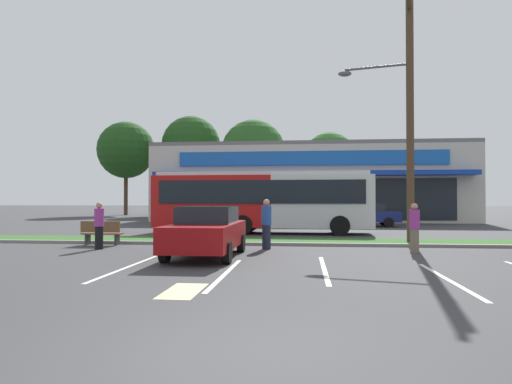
{
  "coord_description": "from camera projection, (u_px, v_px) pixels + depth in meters",
  "views": [
    {
      "loc": [
        0.77,
        -5.02,
        1.82
      ],
      "look_at": [
        -1.68,
        18.1,
        2.18
      ],
      "focal_mm": 31.96,
      "sensor_mm": 36.0,
      "label": 1
    }
  ],
  "objects": [
    {
      "name": "parking_stripe_0",
      "position": [
        127.0,
        267.0,
        12.09
      ],
      "size": [
        0.12,
        4.8,
        0.01
      ],
      "primitive_type": "cube",
      "color": "silver",
      "rests_on": "ground_plane"
    },
    {
      "name": "tree_left",
      "position": [
        191.0,
        146.0,
        52.23
      ],
      "size": [
        6.71,
        6.71,
        11.33
      ],
      "color": "#473323",
      "rests_on": "ground_plane"
    },
    {
      "name": "pedestrian_by_pole",
      "position": [
        414.0,
        228.0,
        15.33
      ],
      "size": [
        0.34,
        0.34,
        1.68
      ],
      "rotation": [
        0.0,
        0.0,
        5.62
      ],
      "color": "#726651",
      "rests_on": "ground_plane"
    },
    {
      "name": "utility_pole",
      "position": [
        406.0,
        110.0,
        18.31
      ],
      "size": [
        3.16,
        2.36,
        10.08
      ],
      "color": "#4C3826",
      "rests_on": "ground_plane"
    },
    {
      "name": "parking_stripe_2",
      "position": [
        324.0,
        269.0,
        11.82
      ],
      "size": [
        0.12,
        4.8,
        0.01
      ],
      "primitive_type": "cube",
      "color": "silver",
      "rests_on": "ground_plane"
    },
    {
      "name": "pedestrian_mid",
      "position": [
        266.0,
        224.0,
        16.51
      ],
      "size": [
        0.37,
        0.37,
        1.81
      ],
      "rotation": [
        0.0,
        0.0,
        4.82
      ],
      "color": "#1E2338",
      "rests_on": "ground_plane"
    },
    {
      "name": "grass_median",
      "position": [
        286.0,
        241.0,
        18.96
      ],
      "size": [
        56.0,
        2.2,
        0.12
      ],
      "primitive_type": "cube",
      "color": "#2D5B23",
      "rests_on": "ground_plane"
    },
    {
      "name": "car_2",
      "position": [
        366.0,
        215.0,
        30.11
      ],
      "size": [
        4.4,
        1.88,
        1.53
      ],
      "rotation": [
        0.0,
        0.0,
        3.14
      ],
      "color": "navy",
      "rests_on": "ground_plane"
    },
    {
      "name": "storefront_building",
      "position": [
        309.0,
        184.0,
        41.75
      ],
      "size": [
        25.63,
        15.34,
        6.35
      ],
      "color": "#BCB7AD",
      "rests_on": "ground_plane"
    },
    {
      "name": "tree_mid_left",
      "position": [
        253.0,
        152.0,
        48.1
      ],
      "size": [
        6.79,
        6.79,
        10.2
      ],
      "color": "#473323",
      "rests_on": "ground_plane"
    },
    {
      "name": "car_1",
      "position": [
        207.0,
        231.0,
        14.3
      ],
      "size": [
        2.01,
        4.6,
        1.59
      ],
      "rotation": [
        0.0,
        0.0,
        -1.57
      ],
      "color": "maroon",
      "rests_on": "ground_plane"
    },
    {
      "name": "curb_lip",
      "position": [
        284.0,
        244.0,
        17.75
      ],
      "size": [
        56.0,
        0.24,
        0.12
      ],
      "primitive_type": "cube",
      "color": "gray",
      "rests_on": "ground_plane"
    },
    {
      "name": "city_bus",
      "position": [
        263.0,
        200.0,
        24.2
      ],
      "size": [
        11.54,
        2.92,
        3.25
      ],
      "rotation": [
        0.0,
        0.0,
        -0.03
      ],
      "color": "#B71414",
      "rests_on": "ground_plane"
    },
    {
      "name": "tree_far_left",
      "position": [
        126.0,
        150.0,
        51.89
      ],
      "size": [
        6.44,
        6.44,
        10.64
      ],
      "color": "#473323",
      "rests_on": "ground_plane"
    },
    {
      "name": "parking_stripe_3",
      "position": [
        447.0,
        279.0,
        10.3
      ],
      "size": [
        0.12,
        4.8,
        0.01
      ],
      "primitive_type": "cube",
      "color": "silver",
      "rests_on": "ground_plane"
    },
    {
      "name": "ground_plane",
      "position": [
        235.0,
        363.0,
        5.04
      ],
      "size": [
        240.0,
        240.0,
        0.0
      ],
      "primitive_type": "plane",
      "color": "#38383A"
    },
    {
      "name": "tree_mid",
      "position": [
        330.0,
        158.0,
        50.4
      ],
      "size": [
        5.72,
        5.72,
        9.23
      ],
      "color": "#473323",
      "rests_on": "ground_plane"
    },
    {
      "name": "bus_stop_bench",
      "position": [
        102.0,
        232.0,
        17.96
      ],
      "size": [
        1.6,
        0.45,
        0.95
      ],
      "rotation": [
        0.0,
        0.0,
        3.14
      ],
      "color": "brown",
      "rests_on": "ground_plane"
    },
    {
      "name": "pedestrian_near_bench",
      "position": [
        99.0,
        226.0,
        16.51
      ],
      "size": [
        0.34,
        0.34,
        1.7
      ],
      "rotation": [
        0.0,
        0.0,
        1.98
      ],
      "color": "black",
      "rests_on": "ground_plane"
    },
    {
      "name": "lot_arrow",
      "position": [
        183.0,
        291.0,
        8.99
      ],
      "size": [
        0.7,
        1.6,
        0.01
      ],
      "primitive_type": "cube",
      "color": "beige",
      "rests_on": "ground_plane"
    },
    {
      "name": "parking_stripe_1",
      "position": [
        226.0,
        273.0,
        11.1
      ],
      "size": [
        0.12,
        4.8,
        0.01
      ],
      "primitive_type": "cube",
      "color": "silver",
      "rests_on": "ground_plane"
    }
  ]
}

